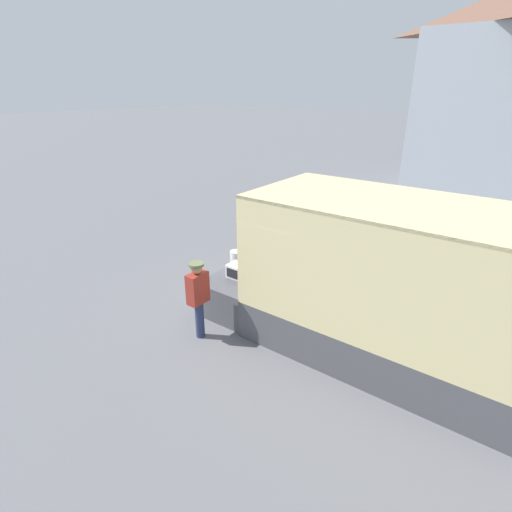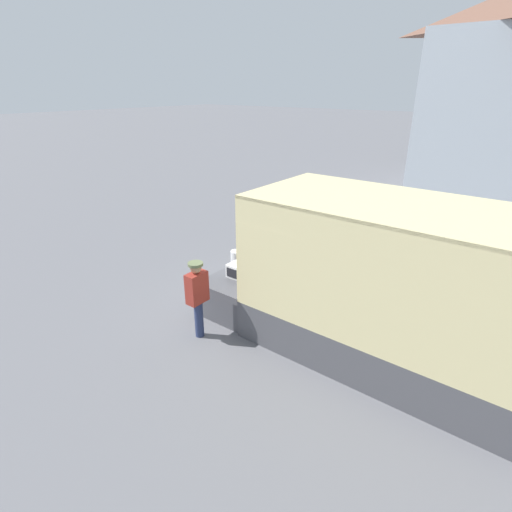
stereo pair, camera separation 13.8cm
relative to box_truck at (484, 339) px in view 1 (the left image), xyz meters
The scene contains 7 objects.
ground_plane 4.30m from the box_truck, behind, with size 160.00×160.00×0.00m, color slate.
box_truck is the anchor object (origin of this frame).
tailgate_deck 4.85m from the box_truck, behind, with size 1.27×2.37×0.81m, color #4C4C51.
microwave 4.85m from the box_truck, behind, with size 0.55×0.38×0.31m.
portable_generator 4.88m from the box_truck, behind, with size 0.59×0.50×0.57m.
orange_bucket 5.27m from the box_truck, behind, with size 0.28×0.28×0.40m.
worker_person 5.11m from the box_truck, 160.27° to the right, with size 0.30×0.44×1.66m.
Camera 1 is at (4.47, -6.61, 4.79)m, focal length 28.00 mm.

